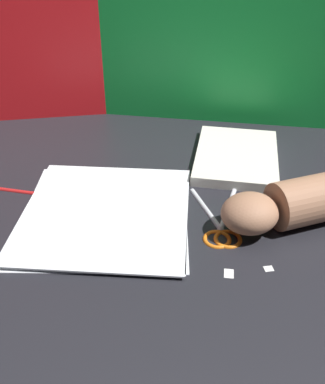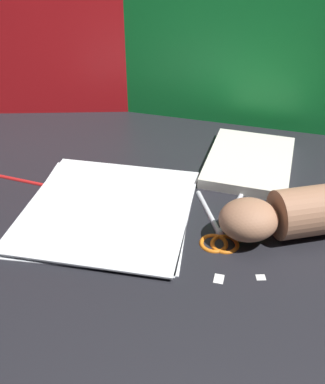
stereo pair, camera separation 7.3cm
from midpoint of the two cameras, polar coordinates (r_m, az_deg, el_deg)
ground_plane at (r=0.76m, az=2.64°, el=-3.69°), size 6.00×6.00×0.00m
backdrop_panel_left at (r=1.10m, az=-9.30°, el=20.70°), size 0.83×0.19×0.44m
backdrop_panel_center at (r=1.05m, az=8.22°, el=20.50°), size 0.72×0.10×0.46m
backdrop_panel_right at (r=1.07m, az=21.18°, el=19.07°), size 0.64×0.11×0.46m
paper_stack at (r=0.78m, az=-4.31°, el=-2.18°), size 0.29×0.31×0.01m
book_closed at (r=0.93m, az=13.19°, el=3.74°), size 0.19×0.25×0.02m
scissors at (r=0.75m, az=10.03°, el=-4.72°), size 0.09×0.18×0.01m
hand_forearm at (r=0.78m, az=22.51°, el=-2.09°), size 0.35×0.20×0.08m
paper_scrap_near at (r=0.67m, az=10.33°, el=-10.91°), size 0.02×0.02×0.00m
paper_scrap_mid at (r=0.68m, az=15.43°, el=-10.53°), size 0.02×0.01×0.00m
pen at (r=0.88m, az=-14.21°, el=1.28°), size 0.16×0.04×0.01m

